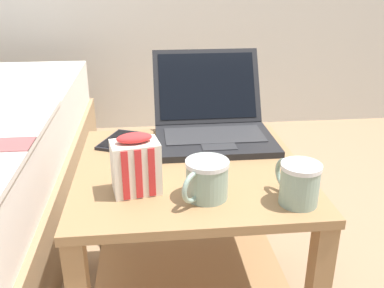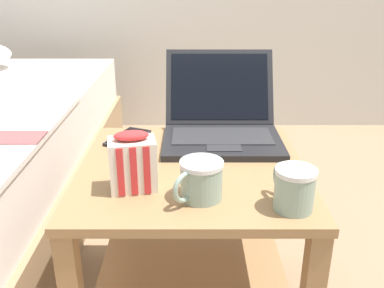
{
  "view_description": "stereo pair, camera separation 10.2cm",
  "coord_description": "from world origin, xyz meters",
  "px_view_note": "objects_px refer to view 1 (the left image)",
  "views": [
    {
      "loc": [
        -0.1,
        -0.99,
        0.94
      ],
      "look_at": [
        0.0,
        -0.04,
        0.55
      ],
      "focal_mm": 40.0,
      "sensor_mm": 36.0,
      "label": 1
    },
    {
      "loc": [
        0.0,
        -0.99,
        0.94
      ],
      "look_at": [
        0.0,
        -0.04,
        0.55
      ],
      "focal_mm": 40.0,
      "sensor_mm": 36.0,
      "label": 2
    }
  ],
  "objects_px": {
    "mug_front_right": "(299,181)",
    "snack_bag": "(136,165)",
    "mug_front_left": "(206,178)",
    "cell_phone": "(119,140)",
    "laptop": "(212,121)"
  },
  "relations": [
    {
      "from": "laptop",
      "to": "snack_bag",
      "type": "xyz_separation_m",
      "value": [
        -0.22,
        -0.32,
        0.02
      ]
    },
    {
      "from": "laptop",
      "to": "mug_front_left",
      "type": "xyz_separation_m",
      "value": [
        -0.07,
        -0.37,
        0.0
      ]
    },
    {
      "from": "laptop",
      "to": "mug_front_right",
      "type": "xyz_separation_m",
      "value": [
        0.12,
        -0.41,
        0.0
      ]
    },
    {
      "from": "cell_phone",
      "to": "mug_front_right",
      "type": "bearing_deg",
      "value": -44.23
    },
    {
      "from": "mug_front_left",
      "to": "snack_bag",
      "type": "xyz_separation_m",
      "value": [
        -0.15,
        0.04,
        0.02
      ]
    },
    {
      "from": "laptop",
      "to": "snack_bag",
      "type": "relative_size",
      "value": 2.59
    },
    {
      "from": "mug_front_right",
      "to": "snack_bag",
      "type": "relative_size",
      "value": 0.88
    },
    {
      "from": "mug_front_left",
      "to": "snack_bag",
      "type": "bearing_deg",
      "value": 163.57
    },
    {
      "from": "laptop",
      "to": "cell_phone",
      "type": "distance_m",
      "value": 0.28
    },
    {
      "from": "mug_front_right",
      "to": "snack_bag",
      "type": "distance_m",
      "value": 0.36
    },
    {
      "from": "snack_bag",
      "to": "mug_front_right",
      "type": "bearing_deg",
      "value": -14.13
    },
    {
      "from": "laptop",
      "to": "cell_phone",
      "type": "height_order",
      "value": "laptop"
    },
    {
      "from": "snack_bag",
      "to": "mug_front_left",
      "type": "bearing_deg",
      "value": -16.43
    },
    {
      "from": "mug_front_right",
      "to": "laptop",
      "type": "bearing_deg",
      "value": 106.92
    },
    {
      "from": "laptop",
      "to": "mug_front_right",
      "type": "height_order",
      "value": "laptop"
    }
  ]
}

